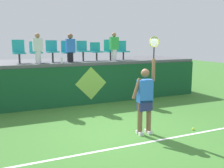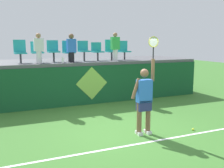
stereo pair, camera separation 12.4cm
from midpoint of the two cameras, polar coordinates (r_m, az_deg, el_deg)
ground_plane at (r=7.46m, az=2.75°, el=-10.03°), size 40.00×40.00×0.00m
court_back_wall at (r=10.37m, az=-5.74°, el=-0.29°), size 10.49×0.20×1.50m
spectator_platform at (r=11.63m, az=-8.02°, el=4.72°), size 10.49×2.97×0.12m
court_baseline_stripe at (r=6.68m, az=6.46°, el=-12.41°), size 9.45×0.08×0.01m
tennis_player at (r=7.08m, az=7.32°, el=-2.94°), size 0.75×0.28×2.56m
tennis_ball at (r=7.87m, az=17.20°, el=-9.14°), size 0.07×0.07×0.07m
water_bottle at (r=10.13m, az=-10.05°, el=4.96°), size 0.08×0.08×0.22m
stadium_chair_0 at (r=10.63m, az=-18.56°, el=6.72°), size 0.44×0.42×0.86m
stadium_chair_1 at (r=10.70m, az=-15.23°, el=6.78°), size 0.44×0.42×0.79m
stadium_chair_2 at (r=10.81m, az=-12.01°, el=7.07°), size 0.44×0.42×0.84m
stadium_chair_3 at (r=10.96m, az=-8.88°, el=7.05°), size 0.44×0.42×0.83m
stadium_chair_4 at (r=11.13m, az=-5.70°, el=7.26°), size 0.44×0.42×0.82m
stadium_chair_5 at (r=11.33m, az=-2.84°, el=7.12°), size 0.44×0.42×0.75m
stadium_chair_6 at (r=11.58m, az=0.07°, el=7.38°), size 0.44×0.42×0.87m
stadium_chair_7 at (r=11.84m, az=2.81°, el=7.29°), size 0.44×0.42×0.81m
spectator_0 at (r=10.51m, az=-8.23°, el=7.65°), size 0.34×0.20×1.09m
spectator_1 at (r=10.28m, az=-14.89°, el=7.43°), size 0.34×0.20×1.10m
spectator_2 at (r=11.18m, az=0.99°, el=8.00°), size 0.34×0.20×1.15m
wall_signage_mount at (r=10.52m, az=-3.90°, el=-4.28°), size 1.27×0.01×1.46m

